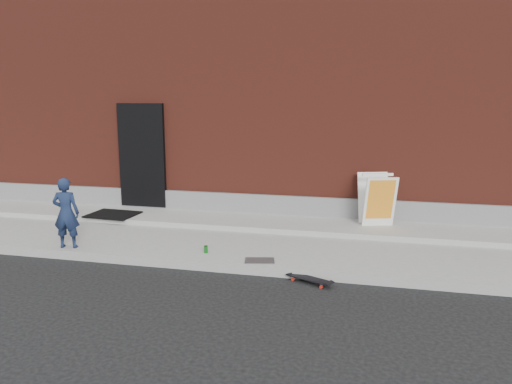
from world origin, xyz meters
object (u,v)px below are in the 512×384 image
(skateboard, at_px, (309,279))
(soda_can, at_px, (206,249))
(child, at_px, (66,213))
(pizza_sign, at_px, (377,199))

(skateboard, bearing_deg, soda_can, 162.36)
(skateboard, relative_size, soda_can, 5.90)
(skateboard, height_order, soda_can, soda_can)
(child, distance_m, skateboard, 4.22)
(soda_can, bearing_deg, skateboard, -17.64)
(child, relative_size, skateboard, 1.70)
(skateboard, distance_m, pizza_sign, 2.94)
(child, xyz_separation_m, soda_can, (2.38, 0.25, -0.54))
(child, distance_m, soda_can, 2.45)
(pizza_sign, distance_m, soda_can, 3.49)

